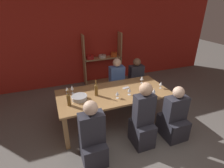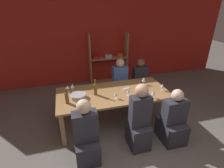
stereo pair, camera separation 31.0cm
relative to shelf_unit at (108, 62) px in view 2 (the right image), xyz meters
name	(u,v)px [view 2 (the right image)]	position (x,y,z in m)	size (l,w,h in m)	color
wall_back_red	(98,41)	(-0.29, 0.20, 0.66)	(8.80, 0.06, 2.70)	red
shelf_unit	(108,62)	(0.00, 0.00, 0.00)	(1.23, 0.30, 1.60)	tan
dining_table	(113,96)	(-0.44, -2.16, -0.03)	(2.33, 1.07, 0.74)	#AD7F4C
mixing_bowl	(78,96)	(-1.17, -2.20, 0.10)	(0.31, 0.31, 0.08)	#B7BABC
wine_bottle_green	(67,97)	(-1.39, -2.33, 0.18)	(0.07, 0.07, 0.31)	brown
wine_bottle_dark	(95,89)	(-0.82, -2.15, 0.19)	(0.07, 0.07, 0.34)	brown
wine_glass_red_a	(116,94)	(-0.46, -2.40, 0.15)	(0.07, 0.07, 0.15)	white
wine_glass_red_b	(129,91)	(-0.18, -2.36, 0.16)	(0.07, 0.07, 0.16)	white
wine_glass_white_a	(162,86)	(0.60, -2.33, 0.16)	(0.07, 0.07, 0.16)	white
wine_glass_red_c	(153,93)	(0.26, -2.58, 0.16)	(0.08, 0.08, 0.16)	white
wine_glass_red_d	(144,79)	(0.34, -1.96, 0.18)	(0.08, 0.08, 0.18)	white
wine_glass_red_e	(68,87)	(-1.36, -1.86, 0.15)	(0.06, 0.06, 0.14)	white
wine_glass_white_b	(72,86)	(-1.26, -1.88, 0.18)	(0.07, 0.07, 0.18)	white
cell_phone	(126,88)	(-0.12, -2.06, 0.06)	(0.16, 0.10, 0.01)	silver
person_near_a	(139,124)	(-0.19, -2.97, -0.20)	(0.36, 0.45, 1.28)	#2D2D38
person_far_a	(139,84)	(0.55, -1.28, -0.28)	(0.38, 0.48, 1.12)	#2D2D38
person_near_b	(173,123)	(0.49, -3.00, -0.30)	(0.42, 0.53, 1.10)	#2D2D38
person_far_b	(120,86)	(-0.02, -1.29, -0.25)	(0.38, 0.47, 1.18)	#2D2D38
person_near_c	(86,138)	(-1.15, -3.03, -0.26)	(0.40, 0.49, 1.17)	#2D2D38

